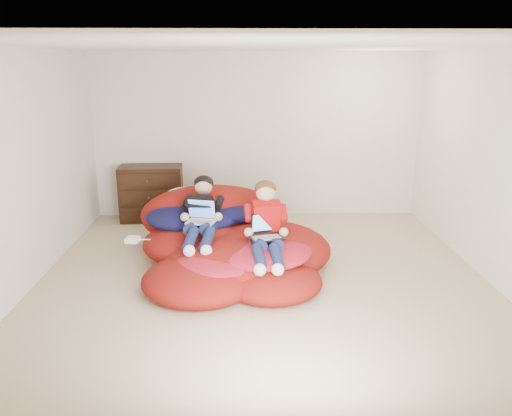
% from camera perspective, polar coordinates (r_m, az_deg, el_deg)
% --- Properties ---
extents(room_shell, '(5.10, 5.10, 2.77)m').
position_cam_1_polar(room_shell, '(5.58, 0.78, -5.99)').
color(room_shell, '#C3AE8B').
rests_on(room_shell, ground).
extents(dresser, '(0.96, 0.55, 0.84)m').
position_cam_1_polar(dresser, '(7.78, -11.85, 1.68)').
color(dresser, black).
rests_on(dresser, ground).
extents(beanbag_pile, '(2.39, 2.42, 0.90)m').
position_cam_1_polar(beanbag_pile, '(5.94, -3.08, -4.21)').
color(beanbag_pile, maroon).
rests_on(beanbag_pile, ground).
extents(cream_pillow, '(0.47, 0.30, 0.30)m').
position_cam_1_polar(cream_pillow, '(6.62, -8.49, 1.06)').
color(cream_pillow, beige).
rests_on(cream_pillow, beanbag_pile).
extents(older_boy, '(0.39, 1.22, 0.65)m').
position_cam_1_polar(older_boy, '(5.92, -6.18, -0.32)').
color(older_boy, black).
rests_on(older_boy, beanbag_pile).
extents(younger_boy, '(0.37, 1.00, 0.79)m').
position_cam_1_polar(younger_boy, '(5.44, 1.18, -1.70)').
color(younger_boy, red).
rests_on(younger_boy, beanbag_pile).
extents(laptop_white, '(0.36, 0.34, 0.23)m').
position_cam_1_polar(laptop_white, '(5.80, -6.27, -0.92)').
color(laptop_white, white).
rests_on(laptop_white, older_boy).
extents(laptop_black, '(0.41, 0.39, 0.26)m').
position_cam_1_polar(laptop_black, '(5.44, 1.19, -2.61)').
color(laptop_black, black).
rests_on(laptop_black, younger_boy).
extents(power_adapter, '(0.16, 0.16, 0.05)m').
position_cam_1_polar(power_adapter, '(5.79, -13.90, -3.53)').
color(power_adapter, white).
rests_on(power_adapter, beanbag_pile).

